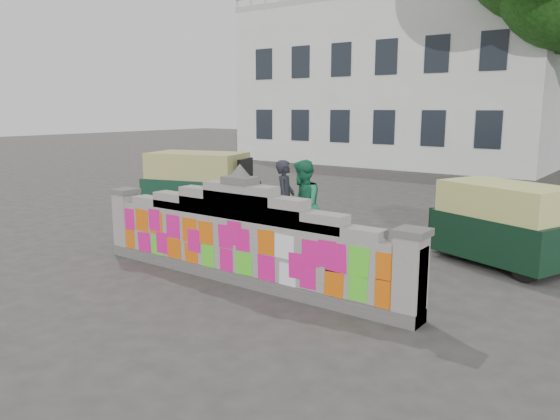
{
  "coord_description": "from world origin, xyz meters",
  "views": [
    {
      "loc": [
        5.84,
        -6.7,
        2.91
      ],
      "look_at": [
        0.07,
        1.0,
        1.1
      ],
      "focal_mm": 35.0,
      "sensor_mm": 36.0,
      "label": 1
    }
  ],
  "objects_px": {
    "cyclist_bike": "(285,226)",
    "rickshaw_right": "(500,223)",
    "cyclist_rider": "(285,211)",
    "pedestrian": "(302,206)",
    "rickshaw_left": "(201,184)"
  },
  "relations": [
    {
      "from": "cyclist_bike",
      "to": "rickshaw_right",
      "type": "distance_m",
      "value": 4.18
    },
    {
      "from": "cyclist_rider",
      "to": "pedestrian",
      "type": "bearing_deg",
      "value": -106.18
    },
    {
      "from": "rickshaw_left",
      "to": "rickshaw_right",
      "type": "distance_m",
      "value": 7.68
    },
    {
      "from": "cyclist_rider",
      "to": "cyclist_bike",
      "type": "bearing_deg",
      "value": 66.11
    },
    {
      "from": "cyclist_rider",
      "to": "pedestrian",
      "type": "relative_size",
      "value": 0.86
    },
    {
      "from": "cyclist_rider",
      "to": "rickshaw_left",
      "type": "xyz_separation_m",
      "value": [
        -3.78,
        1.33,
        0.1
      ]
    },
    {
      "from": "cyclist_bike",
      "to": "cyclist_rider",
      "type": "distance_m",
      "value": 0.33
    },
    {
      "from": "pedestrian",
      "to": "rickshaw_left",
      "type": "distance_m",
      "value": 4.37
    },
    {
      "from": "rickshaw_left",
      "to": "rickshaw_right",
      "type": "relative_size",
      "value": 1.13
    },
    {
      "from": "pedestrian",
      "to": "cyclist_bike",
      "type": "bearing_deg",
      "value": -111.38
    },
    {
      "from": "pedestrian",
      "to": "rickshaw_left",
      "type": "xyz_separation_m",
      "value": [
        -4.18,
        1.27,
        -0.04
      ]
    },
    {
      "from": "cyclist_bike",
      "to": "cyclist_rider",
      "type": "xyz_separation_m",
      "value": [
        0.0,
        0.0,
        0.33
      ]
    },
    {
      "from": "cyclist_bike",
      "to": "rickshaw_left",
      "type": "bearing_deg",
      "value": 46.79
    },
    {
      "from": "cyclist_bike",
      "to": "rickshaw_left",
      "type": "distance_m",
      "value": 4.03
    },
    {
      "from": "cyclist_bike",
      "to": "pedestrian",
      "type": "relative_size",
      "value": 0.96
    }
  ]
}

